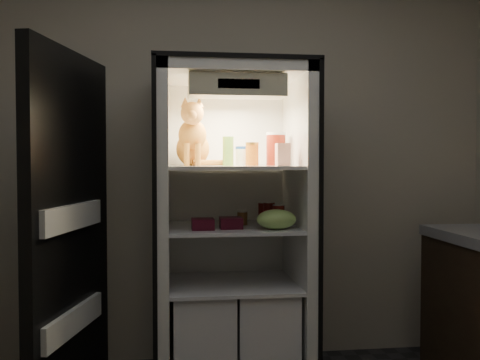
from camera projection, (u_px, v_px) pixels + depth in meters
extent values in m
plane|color=#B3A995|center=(224.00, 156.00, 3.56)|extent=(3.60, 0.00, 3.60)
cube|color=white|center=(226.00, 222.00, 3.45)|extent=(0.85, 0.06, 1.85)
cube|color=white|center=(164.00, 229.00, 3.08)|extent=(0.06, 0.70, 1.85)
cube|color=white|center=(298.00, 227.00, 3.18)|extent=(0.06, 0.70, 1.85)
cube|color=white|center=(232.00, 75.00, 3.10)|extent=(0.85, 0.70, 0.06)
cube|color=black|center=(157.00, 229.00, 3.08)|extent=(0.02, 0.72, 1.87)
cube|color=black|center=(304.00, 227.00, 3.19)|extent=(0.02, 0.72, 1.87)
cube|color=black|center=(232.00, 67.00, 3.10)|extent=(0.90, 0.72, 0.02)
cube|color=white|center=(232.00, 168.00, 3.09)|extent=(0.73, 0.62, 0.02)
cube|color=white|center=(232.00, 228.00, 3.10)|extent=(0.73, 0.62, 0.02)
cube|color=white|center=(203.00, 328.00, 3.10)|extent=(0.34, 0.58, 0.48)
cube|color=white|center=(262.00, 325.00, 3.15)|extent=(0.34, 0.58, 0.48)
cube|color=white|center=(232.00, 284.00, 3.11)|extent=(0.73, 0.62, 0.02)
cube|color=beige|center=(237.00, 86.00, 2.87)|extent=(0.52, 0.18, 0.12)
cube|color=black|center=(239.00, 84.00, 2.78)|extent=(0.22, 0.01, 0.05)
cube|color=black|center=(70.00, 241.00, 2.61)|extent=(0.26, 0.86, 1.85)
cube|color=white|center=(71.00, 321.00, 2.57)|extent=(0.20, 0.63, 0.12)
cube|color=white|center=(70.00, 217.00, 2.55)|extent=(0.20, 0.63, 0.12)
ellipsoid|color=#B35F17|center=(193.00, 149.00, 3.20)|extent=(0.21, 0.26, 0.21)
ellipsoid|color=#B35F17|center=(192.00, 135.00, 3.09)|extent=(0.17, 0.16, 0.18)
sphere|color=#BF6225|center=(192.00, 113.00, 3.03)|extent=(0.14, 0.14, 0.13)
sphere|color=#BF6225|center=(192.00, 115.00, 2.97)|extent=(0.06, 0.06, 0.06)
cone|color=#BF6225|center=(185.00, 102.00, 3.03)|extent=(0.05, 0.05, 0.06)
cone|color=#BF6225|center=(199.00, 102.00, 3.04)|extent=(0.05, 0.05, 0.06)
cylinder|color=#B35F17|center=(187.00, 155.00, 3.03)|extent=(0.03, 0.03, 0.13)
cylinder|color=#B35F17|center=(198.00, 155.00, 3.04)|extent=(0.03, 0.03, 0.13)
cylinder|color=#B35F17|center=(211.00, 163.00, 3.12)|extent=(0.23, 0.12, 0.03)
cylinder|color=#227F2A|center=(228.00, 152.00, 3.12)|extent=(0.06, 0.06, 0.16)
cylinder|color=#227F2A|center=(228.00, 138.00, 3.12)|extent=(0.07, 0.07, 0.01)
cylinder|color=white|center=(242.00, 157.00, 3.21)|extent=(0.08, 0.08, 0.10)
cylinder|color=#1845AB|center=(242.00, 148.00, 3.21)|extent=(0.08, 0.08, 0.02)
cylinder|color=maroon|center=(252.00, 155.00, 3.12)|extent=(0.08, 0.08, 0.12)
cylinder|color=gold|center=(252.00, 144.00, 3.12)|extent=(0.08, 0.08, 0.01)
cylinder|color=maroon|center=(276.00, 150.00, 3.20)|extent=(0.12, 0.12, 0.18)
cylinder|color=white|center=(276.00, 134.00, 3.19)|extent=(0.12, 0.12, 0.02)
cube|color=white|center=(283.00, 155.00, 2.99)|extent=(0.07, 0.07, 0.13)
cylinder|color=black|center=(264.00, 213.00, 3.26)|extent=(0.07, 0.07, 0.12)
cylinder|color=#B2B2B2|center=(264.00, 203.00, 3.26)|extent=(0.07, 0.07, 0.00)
cylinder|color=black|center=(269.00, 213.00, 3.19)|extent=(0.07, 0.07, 0.13)
cylinder|color=#B2B2B2|center=(269.00, 202.00, 3.19)|extent=(0.07, 0.07, 0.00)
cylinder|color=black|center=(278.00, 216.00, 3.05)|extent=(0.07, 0.07, 0.12)
cylinder|color=#B2B2B2|center=(279.00, 205.00, 3.05)|extent=(0.07, 0.07, 0.00)
cylinder|color=brown|center=(242.00, 218.00, 3.16)|extent=(0.06, 0.06, 0.08)
cylinder|color=#B2B2B2|center=(242.00, 211.00, 3.16)|extent=(0.06, 0.06, 0.01)
ellipsoid|color=#82B956|center=(276.00, 219.00, 2.95)|extent=(0.22, 0.16, 0.11)
cube|color=#4B0C20|center=(203.00, 224.00, 2.94)|extent=(0.12, 0.12, 0.06)
cube|color=#4B0C20|center=(231.00, 223.00, 2.99)|extent=(0.12, 0.12, 0.06)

